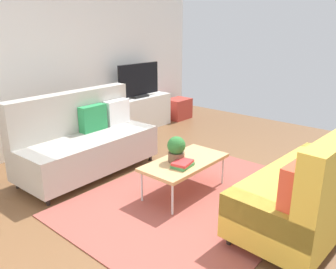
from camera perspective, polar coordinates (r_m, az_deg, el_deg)
name	(u,v)px	position (r m, az deg, el deg)	size (l,w,h in m)	color
ground_plane	(193,194)	(4.19, 4.32, -9.96)	(7.68, 7.68, 0.00)	brown
wall_far	(55,59)	(5.83, -18.50, 12.05)	(6.40, 0.12, 2.90)	white
area_rug	(195,198)	(4.08, 4.56, -10.72)	(2.90, 2.20, 0.01)	#9E4C42
couch_beige	(86,141)	(4.76, -13.72, -1.10)	(1.92, 0.89, 1.10)	#B2ADA3
couch_green	(315,186)	(3.67, 23.61, -7.94)	(1.94, 0.94, 1.10)	gold
coffee_table	(185,163)	(4.05, 2.84, -4.79)	(1.10, 0.56, 0.42)	tan
tv_console	(139,113)	(6.67, -4.92, 3.65)	(1.40, 0.44, 0.64)	silver
tv	(139,81)	(6.53, -4.94, 9.00)	(1.00, 0.20, 0.64)	black
storage_trunk	(178,109)	(7.42, 1.74, 4.37)	(0.52, 0.40, 0.44)	#B2382D
potted_plant	(176,149)	(3.96, 1.42, -2.46)	(0.22, 0.22, 0.31)	brown
table_book_0	(183,165)	(3.87, 2.47, -5.22)	(0.24, 0.18, 0.04)	#3F8C4C
table_book_1	(183,163)	(3.85, 2.48, -4.76)	(0.24, 0.18, 0.03)	red
vase_0	(114,98)	(6.24, -9.15, 6.12)	(0.09, 0.09, 0.13)	#4C72B2
bottle_0	(123,96)	(6.26, -7.60, 6.46)	(0.04, 0.04, 0.18)	gold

